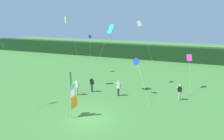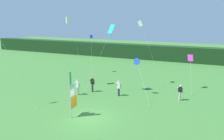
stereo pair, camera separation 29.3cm
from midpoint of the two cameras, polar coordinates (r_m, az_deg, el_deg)
ground_plane at (r=18.91m, az=-5.63°, el=-12.38°), size 120.00×120.00×0.00m
distant_treeline at (r=44.05m, az=11.42°, el=4.51°), size 80.00×2.40×2.87m
banner_flag at (r=18.67m, az=-9.94°, el=-6.41°), size 0.06×1.03×4.05m
person_near_banner at (r=23.45m, az=2.14°, el=-4.65°), size 0.55×0.48×1.70m
person_mid_field at (r=24.75m, az=-4.81°, el=-3.69°), size 0.55×0.48×1.70m
person_far_left at (r=24.00m, az=-8.65°, el=-4.37°), size 0.55×0.48×1.70m
person_far_right at (r=23.26m, az=17.71°, el=-5.56°), size 0.55×0.48×1.64m
kite_white_box_0 at (r=26.01m, az=-10.97°, el=12.67°), size 0.77×3.35×8.36m
kite_cyan_diamond_1 at (r=23.54m, az=-0.10°, el=10.00°), size 3.14×1.77×7.52m
kite_blue_box_2 at (r=32.43m, az=-5.18°, el=8.79°), size 1.34×2.53×5.89m
kite_magenta_diamond_3 at (r=26.60m, az=20.11°, el=2.62°), size 0.88×2.77×4.07m
kite_white_box_4 at (r=26.50m, az=7.82°, el=11.89°), size 3.31×0.48×7.93m
kite_blue_delta_5 at (r=23.35m, az=6.98°, el=2.19°), size 2.63×3.32×4.07m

